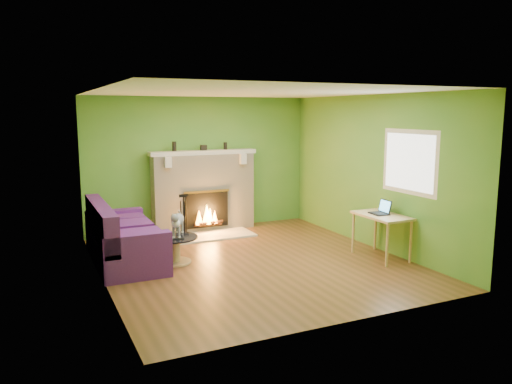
% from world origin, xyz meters
% --- Properties ---
extents(floor, '(5.00, 5.00, 0.00)m').
position_xyz_m(floor, '(0.00, 0.00, 0.00)').
color(floor, brown).
rests_on(floor, ground).
extents(ceiling, '(5.00, 5.00, 0.00)m').
position_xyz_m(ceiling, '(0.00, 0.00, 2.60)').
color(ceiling, white).
rests_on(ceiling, wall_back).
extents(wall_back, '(5.00, 0.00, 5.00)m').
position_xyz_m(wall_back, '(0.00, 2.50, 1.30)').
color(wall_back, '#45862C').
rests_on(wall_back, floor).
extents(wall_front, '(5.00, 0.00, 5.00)m').
position_xyz_m(wall_front, '(0.00, -2.50, 1.30)').
color(wall_front, '#45862C').
rests_on(wall_front, floor).
extents(wall_left, '(0.00, 5.00, 5.00)m').
position_xyz_m(wall_left, '(-2.25, 0.00, 1.30)').
color(wall_left, '#45862C').
rests_on(wall_left, floor).
extents(wall_right, '(0.00, 5.00, 5.00)m').
position_xyz_m(wall_right, '(2.25, 0.00, 1.30)').
color(wall_right, '#45862C').
rests_on(wall_right, floor).
extents(window_frame, '(0.00, 1.20, 1.20)m').
position_xyz_m(window_frame, '(2.24, -0.90, 1.55)').
color(window_frame, silver).
rests_on(window_frame, wall_right).
extents(window_pane, '(0.00, 1.06, 1.06)m').
position_xyz_m(window_pane, '(2.23, -0.90, 1.55)').
color(window_pane, white).
rests_on(window_pane, wall_right).
extents(fireplace, '(2.10, 0.46, 1.58)m').
position_xyz_m(fireplace, '(0.00, 2.32, 0.77)').
color(fireplace, beige).
rests_on(fireplace, floor).
extents(hearth, '(1.50, 0.75, 0.03)m').
position_xyz_m(hearth, '(0.00, 1.80, 0.01)').
color(hearth, beige).
rests_on(hearth, floor).
extents(mantel, '(2.10, 0.28, 0.08)m').
position_xyz_m(mantel, '(0.00, 2.30, 1.54)').
color(mantel, beige).
rests_on(mantel, fireplace).
extents(sofa, '(0.94, 2.09, 0.94)m').
position_xyz_m(sofa, '(-1.86, 0.86, 0.36)').
color(sofa, '#4A185D').
rests_on(sofa, floor).
extents(coffee_table, '(0.73, 0.73, 0.41)m').
position_xyz_m(coffee_table, '(-1.12, 0.47, 0.24)').
color(coffee_table, tan).
rests_on(coffee_table, floor).
extents(desk, '(0.55, 0.95, 0.70)m').
position_xyz_m(desk, '(1.95, -0.66, 0.62)').
color(desk, tan).
rests_on(desk, floor).
extents(cat, '(0.49, 0.69, 0.41)m').
position_xyz_m(cat, '(-1.04, 0.52, 0.62)').
color(cat, slate).
rests_on(cat, coffee_table).
extents(remote_silver, '(0.17, 0.13, 0.02)m').
position_xyz_m(remote_silver, '(-1.22, 0.35, 0.42)').
color(remote_silver, gray).
rests_on(remote_silver, coffee_table).
extents(remote_black, '(0.17, 0.08, 0.02)m').
position_xyz_m(remote_black, '(-1.10, 0.29, 0.42)').
color(remote_black, black).
rests_on(remote_black, coffee_table).
extents(laptop, '(0.29, 0.32, 0.23)m').
position_xyz_m(laptop, '(1.93, -0.61, 0.82)').
color(laptop, black).
rests_on(laptop, desk).
extents(fire_tools, '(0.21, 0.21, 0.79)m').
position_xyz_m(fire_tools, '(-0.52, 1.95, 0.42)').
color(fire_tools, black).
rests_on(fire_tools, hearth).
extents(mantel_vase_left, '(0.08, 0.08, 0.18)m').
position_xyz_m(mantel_vase_left, '(-0.56, 2.33, 1.67)').
color(mantel_vase_left, black).
rests_on(mantel_vase_left, mantel).
extents(mantel_vase_right, '(0.07, 0.07, 0.14)m').
position_xyz_m(mantel_vase_right, '(0.47, 2.33, 1.65)').
color(mantel_vase_right, black).
rests_on(mantel_vase_right, mantel).
extents(mantel_box, '(0.12, 0.08, 0.10)m').
position_xyz_m(mantel_box, '(0.02, 2.33, 1.63)').
color(mantel_box, black).
rests_on(mantel_box, mantel).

